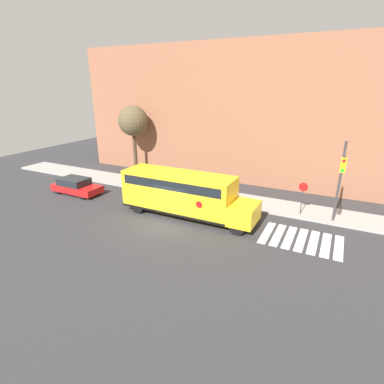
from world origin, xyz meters
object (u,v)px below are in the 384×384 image
at_px(school_bus, 183,192).
at_px(stop_sign, 302,195).
at_px(parked_car, 76,186).
at_px(tree_near_sidewalk, 133,122).
at_px(traffic_light, 341,175).

relative_size(school_bus, stop_sign, 3.87).
distance_m(parked_car, tree_near_sidewalk, 8.80).
bearing_deg(stop_sign, parked_car, -168.12).
distance_m(school_bus, parked_car, 10.56).
bearing_deg(parked_car, traffic_light, 6.82).
bearing_deg(parked_car, stop_sign, 11.88).
bearing_deg(traffic_light, school_bus, -166.34).
relative_size(parked_car, stop_sign, 1.74).
xyz_separation_m(parked_car, traffic_light, (20.28, 2.43, 3.07)).
distance_m(school_bus, tree_near_sidewalk, 12.57).
bearing_deg(school_bus, traffic_light, 13.66).
height_order(parked_car, stop_sign, stop_sign).
bearing_deg(school_bus, parked_car, -179.72).
bearing_deg(stop_sign, school_bus, -153.68).
height_order(stop_sign, tree_near_sidewalk, tree_near_sidewalk).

